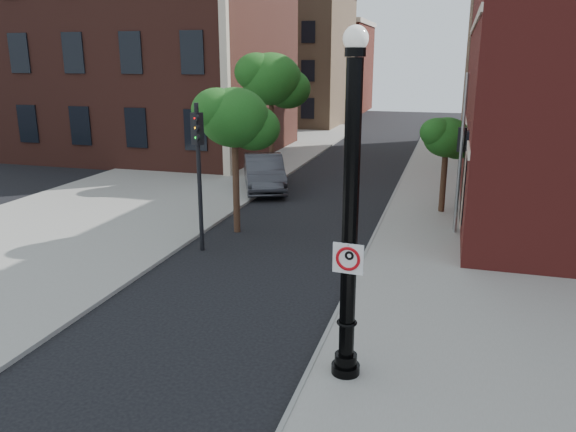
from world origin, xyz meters
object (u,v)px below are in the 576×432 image
(traffic_signal_right, at_px, (460,158))
(parked_car, at_px, (264,173))
(traffic_signal_left, at_px, (198,153))
(lamppost, at_px, (350,230))
(no_parking_sign, at_px, (348,258))

(traffic_signal_right, bearing_deg, parked_car, 166.64)
(traffic_signal_left, bearing_deg, lamppost, -21.99)
(no_parking_sign, relative_size, traffic_signal_right, 0.14)
(parked_car, bearing_deg, traffic_signal_right, -50.32)
(no_parking_sign, height_order, traffic_signal_left, traffic_signal_left)
(lamppost, distance_m, parked_car, 17.13)
(lamppost, height_order, no_parking_sign, lamppost)
(traffic_signal_left, bearing_deg, parked_car, 120.07)
(parked_car, distance_m, traffic_signal_left, 9.48)
(no_parking_sign, bearing_deg, traffic_signal_left, 137.29)
(traffic_signal_left, xyz_separation_m, traffic_signal_right, (8.08, 4.42, -0.50))
(no_parking_sign, bearing_deg, traffic_signal_right, 84.01)
(traffic_signal_right, bearing_deg, traffic_signal_left, -137.05)
(lamppost, distance_m, no_parking_sign, 0.53)
(no_parking_sign, relative_size, traffic_signal_left, 0.12)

